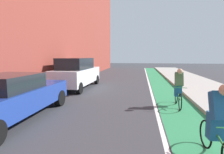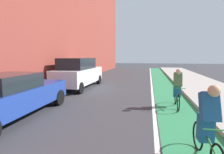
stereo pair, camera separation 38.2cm
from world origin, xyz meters
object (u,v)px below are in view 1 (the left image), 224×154
at_px(cyclist_trailing, 179,87).
at_px(parked_sedan_blue, 13,97).
at_px(cyclist_mid, 218,120).
at_px(parked_suv_white, 77,73).

bearing_deg(cyclist_trailing, parked_sedan_blue, -156.36).
bearing_deg(parked_sedan_blue, cyclist_mid, -13.90).
height_order(parked_sedan_blue, cyclist_mid, cyclist_mid).
distance_m(parked_suv_white, cyclist_mid, 9.33).
relative_size(cyclist_mid, cyclist_trailing, 0.99).
bearing_deg(parked_suv_white, cyclist_mid, -52.37).
xyz_separation_m(parked_sedan_blue, parked_suv_white, (-0.00, 5.98, 0.23)).
bearing_deg(cyclist_trailing, parked_suv_white, 148.69).
bearing_deg(parked_sedan_blue, parked_suv_white, 90.02).
height_order(parked_suv_white, cyclist_trailing, parked_suv_white).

